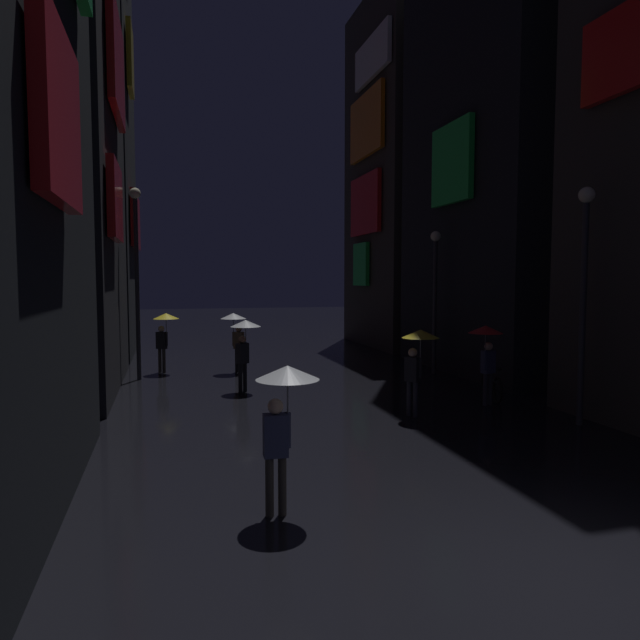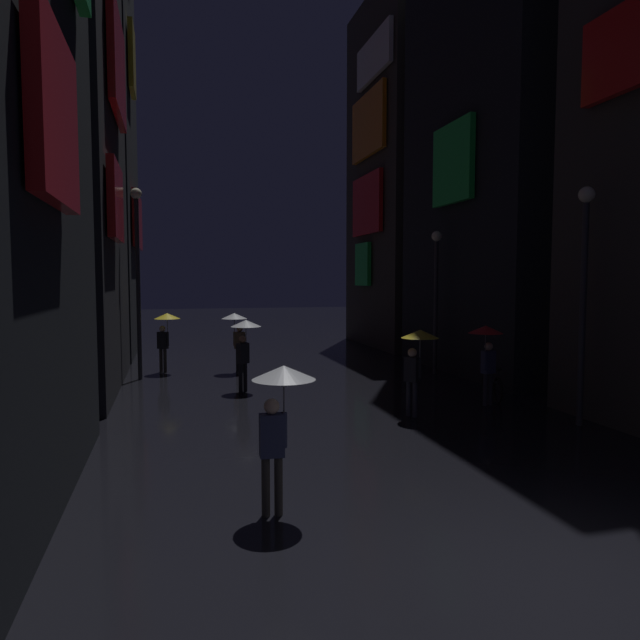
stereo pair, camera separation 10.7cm
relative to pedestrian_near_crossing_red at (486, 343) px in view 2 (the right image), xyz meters
The scene contains 15 objects.
ground_plane 9.04m from the pedestrian_near_crossing_red, 116.58° to the right, with size 120.00×120.00×0.00m, color black.
building_left_mid 13.70m from the pedestrian_near_crossing_red, 155.91° to the left, with size 4.25×8.16×14.31m.
building_left_far 20.44m from the pedestrian_near_crossing_red, 129.51° to the left, with size 4.25×7.71×22.63m.
building_right_mid 11.95m from the pedestrian_near_crossing_red, 55.58° to the left, with size 4.25×8.17×23.75m.
building_right_far 15.65m from the pedestrian_near_crossing_red, 75.63° to the left, with size 4.25×7.16×17.01m.
pedestrian_near_crossing_red is the anchor object (origin of this frame).
pedestrian_foreground_right_yellow 11.19m from the pedestrian_near_crossing_red, 136.65° to the left, with size 0.90×0.90×2.12m.
pedestrian_foreground_left_yellow 2.33m from the pedestrian_near_crossing_red, 163.82° to the right, with size 0.90×0.90×2.12m.
pedestrian_far_right_clear 8.46m from the pedestrian_near_crossing_red, 140.08° to the right, with size 0.90×0.90×2.12m.
pedestrian_midstreet_centre_clear 9.11m from the pedestrian_near_crossing_red, 128.91° to the left, with size 0.90×0.90×2.12m.
pedestrian_midstreet_left_clear 6.85m from the pedestrian_near_crossing_red, 148.63° to the left, with size 0.90×0.90×2.12m.
bicycle_parked_at_storefront 1.58m from the pedestrian_near_crossing_red, 48.22° to the left, with size 0.52×1.77×0.96m.
streetlamp_right_near 3.04m from the pedestrian_near_crossing_red, 66.05° to the right, with size 0.36×0.36×5.37m.
streetlamp_right_far 5.37m from the pedestrian_near_crossing_red, 78.57° to the left, with size 0.36×0.36×4.99m.
streetlamp_left_far 11.27m from the pedestrian_near_crossing_red, 144.26° to the left, with size 0.36×0.36×6.28m.
Camera 2 is at (-3.96, -5.23, 3.33)m, focal length 32.00 mm.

